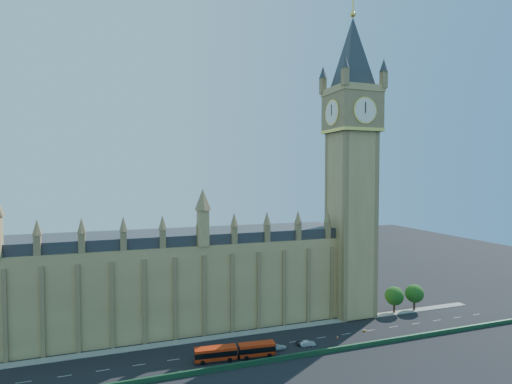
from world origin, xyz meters
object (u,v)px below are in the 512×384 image
object	(u,v)px
red_bus	(235,352)
car_silver	(308,343)
car_white	(278,347)
car_grey	(303,342)

from	to	relation	value
red_bus	car_silver	xyz separation A→B (m)	(20.02, 0.86, -1.09)
car_silver	car_white	bearing A→B (deg)	93.72
car_white	car_grey	bearing A→B (deg)	-85.75
car_grey	car_silver	world-z (taller)	car_silver
red_bus	car_silver	bearing A→B (deg)	7.78
car_grey	car_white	world-z (taller)	car_white
red_bus	car_grey	size ratio (longest dim) A/B	5.17
red_bus	car_white	size ratio (longest dim) A/B	4.32
red_bus	car_white	world-z (taller)	red_bus
car_grey	car_silver	size ratio (longest dim) A/B	0.94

